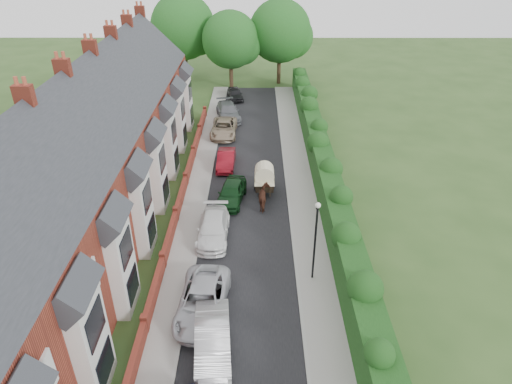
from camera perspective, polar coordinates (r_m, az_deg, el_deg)
ground at (r=23.95m, az=-0.42°, el=-17.07°), size 140.00×140.00×0.00m
road at (r=32.43m, az=-1.14°, el=-2.61°), size 6.00×58.00×0.02m
pavement_hedge_side at (r=32.57m, az=6.10°, el=-2.53°), size 2.20×58.00×0.12m
pavement_house_side at (r=32.71m, az=-7.91°, el=-2.50°), size 1.70×58.00×0.12m
kerb_hedge_side at (r=32.47m, az=4.25°, el=-2.53°), size 0.18×58.00×0.13m
kerb_house_side at (r=32.60m, az=-6.51°, el=-2.50°), size 0.18×58.00×0.13m
hedge at (r=32.01m, az=9.45°, el=-0.19°), size 2.10×58.00×2.85m
terrace_row at (r=31.34m, az=-20.62°, el=3.43°), size 9.05×40.50×11.50m
garden_wall_row at (r=31.82m, az=-9.96°, el=-2.85°), size 0.35×40.35×1.10m
lamppost at (r=24.98m, az=7.48°, el=-4.98°), size 0.32×0.32×5.16m
tree_far_left at (r=57.61m, az=-2.87°, el=18.32°), size 7.14×6.80×9.29m
tree_far_right at (r=59.47m, az=3.38°, el=19.28°), size 7.98×7.60×10.31m
tree_far_back at (r=60.95m, az=-8.68°, el=19.57°), size 8.40×8.00×10.82m
car_silver_a at (r=22.68m, az=-5.44°, el=-17.83°), size 2.05×4.83×1.55m
car_silver_b at (r=24.55m, az=-6.68°, el=-13.37°), size 2.78×5.51×1.50m
car_white at (r=29.72m, az=-5.38°, el=-4.55°), size 2.03×4.88×1.41m
car_green at (r=33.45m, az=-3.10°, el=-0.05°), size 2.42×4.61×1.49m
car_red at (r=38.46m, az=-3.77°, el=4.06°), size 1.47×4.04×1.32m
car_beige at (r=44.67m, az=-4.04°, el=7.97°), size 2.48×5.20×1.43m
car_grey at (r=48.73m, az=-3.51°, el=10.00°), size 3.14×5.61×1.54m
car_black at (r=54.61m, az=-2.62°, el=12.16°), size 2.28×4.11×1.32m
horse at (r=32.58m, az=1.10°, el=-0.73°), size 0.99×2.01×1.66m
horse_cart at (r=34.15m, az=1.05°, el=1.92°), size 1.53×3.38×2.44m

